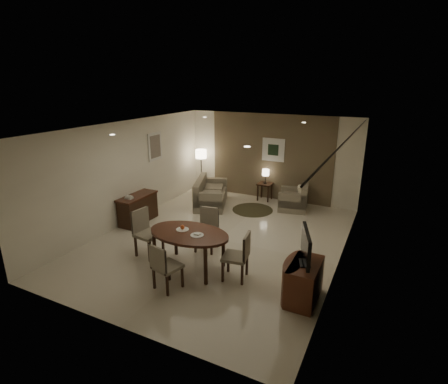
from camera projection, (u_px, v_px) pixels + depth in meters
The scene contains 31 objects.
room_shell at pixel (228, 182), 8.38m from camera, with size 5.50×7.00×2.70m.
taupe_accent at pixel (270, 157), 11.01m from camera, with size 3.96×0.03×2.70m, color brown.
curtain_wall at pixel (340, 205), 6.92m from camera, with size 0.08×6.70×2.58m, color beige, non-canonical shape.
curtain_rod at pixel (348, 139), 6.51m from camera, with size 0.03×0.03×6.80m, color black.
art_back_frame at pixel (273, 150), 10.87m from camera, with size 0.72×0.03×0.72m, color silver.
art_back_canvas at pixel (273, 150), 10.86m from camera, with size 0.34×0.01×0.34m, color black.
art_left_frame at pixel (155, 146), 10.06m from camera, with size 0.03×0.60×0.80m, color silver.
art_left_canvas at pixel (155, 146), 10.05m from camera, with size 0.01×0.46×0.64m, color gray.
downlight_nl at pixel (112, 135), 6.69m from camera, with size 0.10×0.10×0.01m, color white.
downlight_nr at pixel (247, 147), 5.50m from camera, with size 0.10×0.10×0.01m, color white.
downlight_fl at pixel (205, 117), 9.75m from camera, with size 0.10×0.10×0.01m, color white.
downlight_fr at pixel (304, 122), 8.57m from camera, with size 0.10×0.10×0.01m, color white.
console_desk at pixel (138, 209), 9.39m from camera, with size 0.48×1.20×0.75m, color #472016, non-canonical shape.
telephone at pixel (129, 197), 9.01m from camera, with size 0.20×0.14×0.09m, color white, non-canonical shape.
tv_cabinet at pixel (304, 282), 6.05m from camera, with size 0.48×0.90×0.70m, color brown, non-canonical shape.
flat_tv at pixel (306, 247), 5.86m from camera, with size 0.06×0.88×0.60m, color black, non-canonical shape.
dining_table at pixel (189, 250), 7.06m from camera, with size 1.69×1.06×0.79m, color #472016, non-canonical shape.
chair_near at pixel (168, 266), 6.36m from camera, with size 0.44×0.44×0.91m, color gray, non-canonical shape.
chair_far at pixel (206, 230), 7.80m from camera, with size 0.46×0.46×0.95m, color gray, non-canonical shape.
chair_left at pixel (149, 234), 7.55m from camera, with size 0.50×0.50×1.03m, color gray, non-canonical shape.
chair_right at pixel (235, 256), 6.67m from camera, with size 0.46×0.46×0.95m, color gray, non-canonical shape.
plate_a at pixel (183, 230), 7.06m from camera, with size 0.26×0.26×0.02m, color white.
plate_b at pixel (197, 235), 6.80m from camera, with size 0.26×0.26×0.02m, color white.
fruit_apple at pixel (182, 227), 7.04m from camera, with size 0.09×0.09×0.09m, color #B43D14.
napkin at pixel (197, 234), 6.79m from camera, with size 0.12×0.08×0.03m, color white.
round_rug at pixel (253, 210), 10.36m from camera, with size 1.19×1.19×0.01m, color #3A3520.
sofa at pixel (211, 192), 10.70m from camera, with size 0.85×1.71×0.80m, color gray, non-canonical shape.
armchair at pixel (293, 197), 10.31m from camera, with size 0.85×0.80×0.76m, color gray, non-canonical shape.
side_table at pixel (265, 192), 11.15m from camera, with size 0.44×0.44×0.55m, color #331C11, non-canonical shape.
table_lamp at pixel (266, 175), 11.00m from camera, with size 0.22×0.22×0.50m, color #FFEAC1, non-canonical shape.
floor_lamp at pixel (201, 171), 11.80m from camera, with size 0.37×0.37×1.47m, color #FFE5B7, non-canonical shape.
Camera 1 is at (3.50, -6.85, 3.70)m, focal length 28.00 mm.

